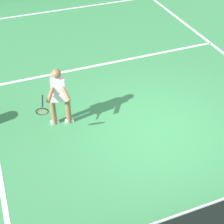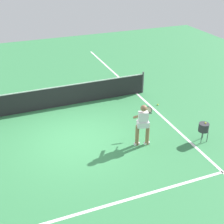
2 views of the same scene
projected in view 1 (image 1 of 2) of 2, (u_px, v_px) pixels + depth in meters
name	position (u px, v px, depth m)	size (l,w,h in m)	color
ground_plane	(159.00, 131.00, 8.20)	(27.72, 27.72, 0.00)	#38844C
baseline_marking	(69.00, 9.00, 14.12)	(8.54, 0.10, 0.01)	white
service_line_marking	(109.00, 63.00, 10.70)	(7.54, 0.10, 0.01)	white
sideline_right_marking	(0.00, 174.00, 7.15)	(0.10, 19.32, 0.01)	white
tennis_player	(59.00, 96.00, 7.90)	(0.94, 0.89, 1.55)	#8C6647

